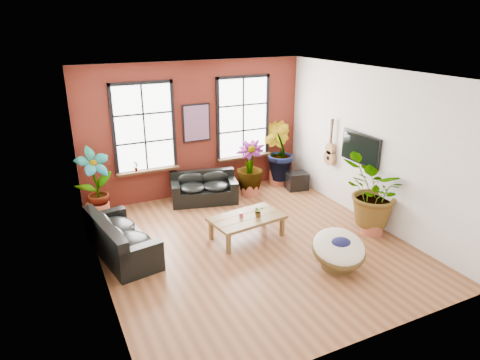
# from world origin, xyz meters

# --- Properties ---
(room) EXTENTS (6.04, 6.54, 3.54)m
(room) POSITION_xyz_m (0.00, 0.15, 1.75)
(room) COLOR brown
(room) RESTS_ON ground
(sofa_back) EXTENTS (1.81, 1.19, 0.76)m
(sofa_back) POSITION_xyz_m (-0.06, 2.62, 0.35)
(sofa_back) COLOR black
(sofa_back) RESTS_ON ground
(sofa_left) EXTENTS (1.19, 2.16, 0.81)m
(sofa_left) POSITION_xyz_m (-2.57, 0.76, 0.37)
(sofa_left) COLOR black
(sofa_left) RESTS_ON ground
(coffee_table) EXTENTS (1.65, 1.08, 0.60)m
(coffee_table) POSITION_xyz_m (0.04, 0.34, 0.44)
(coffee_table) COLOR brown
(coffee_table) RESTS_ON ground
(papasan_chair) EXTENTS (1.26, 1.27, 0.76)m
(papasan_chair) POSITION_xyz_m (1.05, -1.49, 0.39)
(papasan_chair) COLOR #513E1D
(papasan_chair) RESTS_ON ground
(poster) EXTENTS (0.74, 0.06, 0.98)m
(poster) POSITION_xyz_m (0.00, 3.18, 1.95)
(poster) COLOR black
(poster) RESTS_ON room
(tv_wall_unit) EXTENTS (0.13, 1.86, 1.20)m
(tv_wall_unit) POSITION_xyz_m (2.93, 0.60, 1.54)
(tv_wall_unit) COLOR black
(tv_wall_unit) RESTS_ON room
(media_box) EXTENTS (0.65, 0.57, 0.47)m
(media_box) POSITION_xyz_m (2.57, 2.30, 0.24)
(media_box) COLOR black
(media_box) RESTS_ON ground
(pot_back_left) EXTENTS (0.58, 0.58, 0.40)m
(pot_back_left) POSITION_xyz_m (-2.71, 2.70, 0.20)
(pot_back_left) COLOR #AD5138
(pot_back_left) RESTS_ON ground
(pot_back_right) EXTENTS (0.56, 0.56, 0.38)m
(pot_back_right) POSITION_xyz_m (2.34, 2.89, 0.19)
(pot_back_right) COLOR #AD5138
(pot_back_right) RESTS_ON ground
(pot_right_wall) EXTENTS (0.62, 0.62, 0.35)m
(pot_right_wall) POSITION_xyz_m (2.62, -0.67, 0.18)
(pot_right_wall) COLOR #AD5138
(pot_right_wall) RESTS_ON ground
(pot_mid) EXTENTS (0.60, 0.60, 0.36)m
(pot_mid) POSITION_xyz_m (1.21, 2.49, 0.18)
(pot_mid) COLOR #AD5138
(pot_mid) RESTS_ON ground
(floor_plant_back_left) EXTENTS (1.00, 0.84, 1.60)m
(floor_plant_back_left) POSITION_xyz_m (-2.69, 2.67, 0.95)
(floor_plant_back_left) COLOR #264512
(floor_plant_back_left) RESTS_ON ground
(floor_plant_back_right) EXTENTS (1.05, 1.13, 1.64)m
(floor_plant_back_right) POSITION_xyz_m (2.30, 2.90, 0.97)
(floor_plant_back_right) COLOR #264512
(floor_plant_back_right) RESTS_ON ground
(floor_plant_right_wall) EXTENTS (1.82, 1.74, 1.58)m
(floor_plant_right_wall) POSITION_xyz_m (2.62, -0.63, 0.95)
(floor_plant_right_wall) COLOR #264512
(floor_plant_right_wall) RESTS_ON ground
(floor_plant_mid) EXTENTS (1.05, 1.05, 1.32)m
(floor_plant_mid) POSITION_xyz_m (1.22, 2.53, 0.80)
(floor_plant_mid) COLOR #264512
(floor_plant_mid) RESTS_ON ground
(table_plant) EXTENTS (0.23, 0.20, 0.24)m
(table_plant) POSITION_xyz_m (0.26, 0.24, 0.62)
(table_plant) COLOR #264512
(table_plant) RESTS_ON coffee_table
(sill_plant_left) EXTENTS (0.17, 0.17, 0.27)m
(sill_plant_left) POSITION_xyz_m (-1.65, 3.13, 1.04)
(sill_plant_left) COLOR #264512
(sill_plant_left) RESTS_ON room
(sill_plant_right) EXTENTS (0.19, 0.19, 0.27)m
(sill_plant_right) POSITION_xyz_m (1.70, 3.13, 1.04)
(sill_plant_right) COLOR #264512
(sill_plant_right) RESTS_ON room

